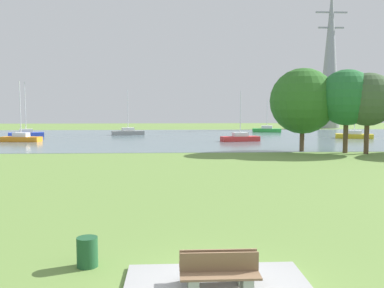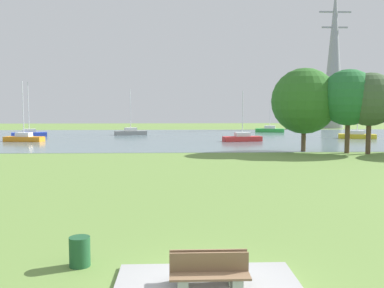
{
  "view_description": "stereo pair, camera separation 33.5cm",
  "coord_description": "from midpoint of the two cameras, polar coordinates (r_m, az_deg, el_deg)",
  "views": [
    {
      "loc": [
        -1.1,
        -9.42,
        4.27
      ],
      "look_at": [
        0.45,
        20.53,
        1.66
      ],
      "focal_mm": 39.76,
      "sensor_mm": 36.0,
      "label": 1
    },
    {
      "loc": [
        -0.77,
        -9.43,
        4.27
      ],
      "look_at": [
        0.45,
        20.53,
        1.66
      ],
      "focal_mm": 39.76,
      "sensor_mm": 36.0,
      "label": 2
    }
  ],
  "objects": [
    {
      "name": "water_surface",
      "position": [
        59.58,
        -1.42,
        0.89
      ],
      "size": [
        140.0,
        40.0,
        0.02
      ],
      "primitive_type": "cube",
      "color": "slate",
      "rests_on": "ground"
    },
    {
      "name": "sailboat_blue",
      "position": [
        65.49,
        -20.86,
        1.34
      ],
      "size": [
        5.02,
        3.04,
        7.83
      ],
      "color": "blue",
      "rests_on": "water_surface"
    },
    {
      "name": "tree_east_far",
      "position": [
        41.87,
        22.95,
        5.51
      ],
      "size": [
        4.83,
        4.83,
        7.38
      ],
      "color": "brown",
      "rests_on": "ground"
    },
    {
      "name": "tree_east_near",
      "position": [
        42.24,
        15.06,
        5.58
      ],
      "size": [
        6.29,
        6.29,
        7.99
      ],
      "color": "brown",
      "rests_on": "ground"
    },
    {
      "name": "tree_west_far",
      "position": [
        41.82,
        20.47,
        5.85
      ],
      "size": [
        5.17,
        5.17,
        7.73
      ],
      "color": "brown",
      "rests_on": "ground"
    },
    {
      "name": "bench_facing_inland",
      "position": [
        9.96,
        3.4,
        -17.48
      ],
      "size": [
        1.8,
        0.48,
        0.89
      ],
      "color": "#99A790",
      "rests_on": "concrete_pad"
    },
    {
      "name": "sailboat_yellow",
      "position": [
        61.66,
        21.41,
        1.09
      ],
      "size": [
        5.03,
        2.97,
        5.91
      ],
      "color": "yellow",
      "rests_on": "water_surface"
    },
    {
      "name": "sailboat_orange",
      "position": [
        56.43,
        -21.45,
        0.78
      ],
      "size": [
        4.99,
        2.32,
        7.41
      ],
      "color": "orange",
      "rests_on": "water_surface"
    },
    {
      "name": "sailboat_green",
      "position": [
        73.2,
        10.53,
        1.91
      ],
      "size": [
        5.02,
        2.7,
        5.34
      ],
      "color": "green",
      "rests_on": "water_surface"
    },
    {
      "name": "sailboat_gray",
      "position": [
        65.73,
        -8.08,
        1.62
      ],
      "size": [
        5.03,
        2.87,
        6.99
      ],
      "color": "gray",
      "rests_on": "water_surface"
    },
    {
      "name": "ground_plane",
      "position": [
        31.73,
        -0.62,
        -2.75
      ],
      "size": [
        160.0,
        160.0,
        0.0
      ],
      "primitive_type": "plane",
      "color": "olive"
    },
    {
      "name": "litter_bin",
      "position": [
        12.11,
        -14.04,
        -13.82
      ],
      "size": [
        0.56,
        0.56,
        0.8
      ],
      "primitive_type": "cylinder",
      "color": "#1E512D",
      "rests_on": "ground"
    },
    {
      "name": "sailboat_red",
      "position": [
        53.17,
        6.94,
        0.83
      ],
      "size": [
        5.0,
        2.45,
        6.21
      ],
      "color": "red",
      "rests_on": "water_surface"
    },
    {
      "name": "bench_facing_water",
      "position": [
        10.45,
        3.09,
        -16.36
      ],
      "size": [
        1.8,
        0.48,
        0.89
      ],
      "color": "#99A790",
      "rests_on": "concrete_pad"
    },
    {
      "name": "electricity_pylon",
      "position": [
        91.46,
        18.6,
        11.12
      ],
      "size": [
        6.4,
        4.4,
        28.85
      ],
      "color": "gray",
      "rests_on": "ground"
    }
  ]
}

